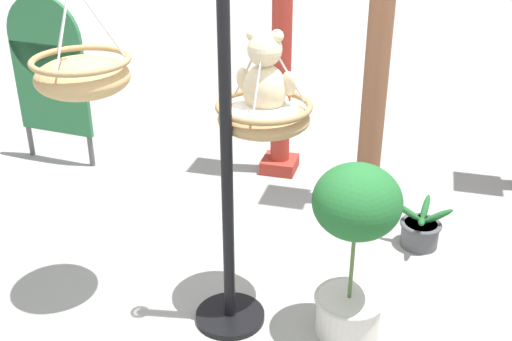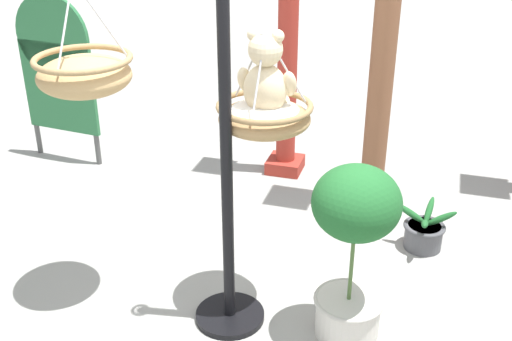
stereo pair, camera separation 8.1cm
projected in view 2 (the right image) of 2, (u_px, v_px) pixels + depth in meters
ground_plane at (251, 322)px, 4.00m from camera, size 40.00×40.00×0.00m
display_pole_central at (228, 215)px, 3.70m from camera, size 0.44×0.44×2.45m
hanging_basket_with_teddy at (265, 116)px, 3.64m from camera, size 0.56×0.56×0.59m
teddy_bear at (266, 79)px, 3.56m from camera, size 0.35×0.30×0.50m
hanging_basket_left_high at (84, 73)px, 3.63m from camera, size 0.57×0.57×0.67m
greenhouse_pillar_right at (385, 42)px, 4.78m from camera, size 0.37×0.37×2.89m
greenhouse_pillar_far_back at (288, 27)px, 5.36m from camera, size 0.33×0.33×2.81m
potted_plant_flowering_red at (424, 232)px, 4.72m from camera, size 0.47×0.47×0.35m
potted_plant_tall_leafy at (354, 239)px, 3.61m from camera, size 0.51×0.51×1.14m
display_sign_board at (56, 66)px, 5.79m from camera, size 0.78×0.12×1.60m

